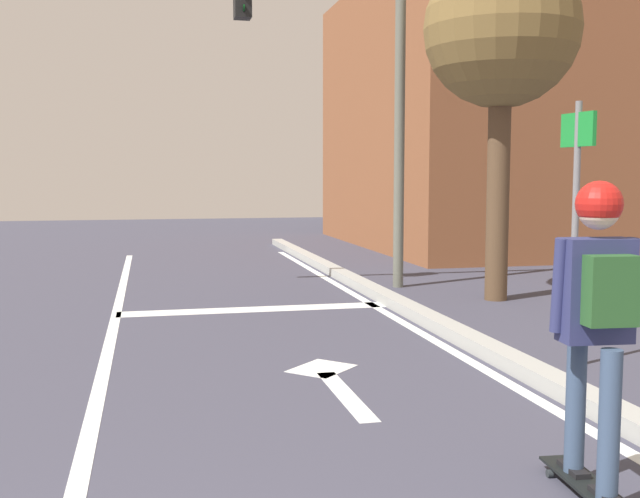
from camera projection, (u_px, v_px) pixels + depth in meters
lane_line_center at (104, 369)px, 6.80m from camera, size 0.12×20.00×0.01m
lane_line_curbside at (452, 351)px, 7.54m from camera, size 0.12×20.00×0.01m
stop_bar at (255, 309)px, 9.87m from camera, size 3.48×0.40×0.01m
lane_arrow_stem at (345, 395)px, 6.02m from camera, size 0.16×1.40×0.01m
lane_arrow_head at (322, 368)px, 6.85m from camera, size 0.71×0.71×0.01m
curb_strip at (476, 343)px, 7.59m from camera, size 0.24×24.00×0.14m
skateboard at (589, 487)px, 4.09m from camera, size 0.26×0.88×0.08m
skater at (597, 296)px, 3.98m from camera, size 0.45×0.61×1.63m
traffic_signal_mast at (328, 60)px, 11.28m from camera, size 4.87×0.34×4.95m
street_sign_post at (576, 196)px, 6.76m from camera, size 0.09×0.44×2.39m
roadside_tree at (502, 34)px, 10.29m from camera, size 2.12×2.12×4.77m
building_block at (579, 118)px, 19.34m from camera, size 11.39×8.73×6.38m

